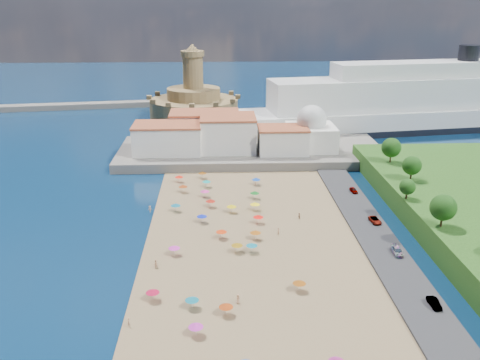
{
  "coord_description": "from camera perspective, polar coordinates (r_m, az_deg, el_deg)",
  "views": [
    {
      "loc": [
        -1.68,
        -103.17,
        52.4
      ],
      "look_at": [
        4.0,
        25.0,
        8.0
      ],
      "focal_mm": 40.0,
      "sensor_mm": 36.0,
      "label": 1
    }
  ],
  "objects": [
    {
      "name": "ground",
      "position": [
        115.73,
        -1.44,
        -7.84
      ],
      "size": [
        700.0,
        700.0,
        0.0
      ],
      "primitive_type": "plane",
      "color": "#071938",
      "rests_on": "ground"
    },
    {
      "name": "terrace",
      "position": [
        183.75,
        1.21,
        3.0
      ],
      "size": [
        90.0,
        36.0,
        3.0
      ],
      "primitive_type": "cube",
      "color": "#59544C",
      "rests_on": "ground"
    },
    {
      "name": "jetty",
      "position": [
        217.53,
        -5.21,
        5.4
      ],
      "size": [
        18.0,
        70.0,
        2.4
      ],
      "primitive_type": "cube",
      "color": "#59544C",
      "rests_on": "ground"
    },
    {
      "name": "waterfront_buildings",
      "position": [
        182.34,
        -2.9,
        4.93
      ],
      "size": [
        57.0,
        29.0,
        11.0
      ],
      "color": "silver",
      "rests_on": "terrace"
    },
    {
      "name": "domed_building",
      "position": [
        182.28,
        7.58,
        5.14
      ],
      "size": [
        16.0,
        16.0,
        15.0
      ],
      "color": "silver",
      "rests_on": "terrace"
    },
    {
      "name": "fortress",
      "position": [
        245.68,
        -4.95,
        8.29
      ],
      "size": [
        40.0,
        40.0,
        32.4
      ],
      "color": "olive",
      "rests_on": "ground"
    },
    {
      "name": "cruise_ship",
      "position": [
        231.71,
        18.36,
        7.57
      ],
      "size": [
        155.6,
        45.19,
        33.64
      ],
      "color": "black",
      "rests_on": "ground"
    },
    {
      "name": "beach_parasols",
      "position": [
        106.19,
        -2.25,
        -9.17
      ],
      "size": [
        31.44,
        117.37,
        2.2
      ],
      "color": "gray",
      "rests_on": "beach"
    },
    {
      "name": "beachgoers",
      "position": [
        109.47,
        -3.06,
        -8.87
      ],
      "size": [
        38.4,
        98.4,
        1.9
      ],
      "color": "tan",
      "rests_on": "beach"
    },
    {
      "name": "parked_cars",
      "position": [
        124.97,
        15.33,
        -5.75
      ],
      "size": [
        2.51,
        61.47,
        1.38
      ],
      "color": "gray",
      "rests_on": "promenade"
    },
    {
      "name": "hillside_trees",
      "position": [
        116.48,
        22.95,
        -3.78
      ],
      "size": [
        15.69,
        108.66,
        7.72
      ],
      "color": "#382314",
      "rests_on": "hillside"
    }
  ]
}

